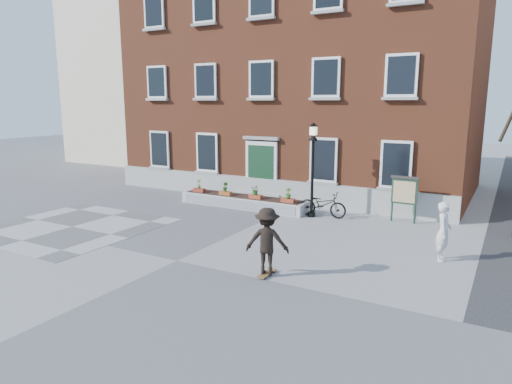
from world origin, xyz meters
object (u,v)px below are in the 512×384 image
Objects in this scene: bystander at (444,231)px; lamp_post at (313,157)px; notice_board at (404,191)px; skateboarder at (267,241)px; bicycle at (323,204)px.

lamp_post is at bearing 59.55° from bystander.
skateboarder is (-2.03, -7.76, -0.26)m from notice_board.
notice_board reaches higher than bicycle.
notice_board is at bearing 75.35° from skateboarder.
bicycle is 6.11m from bystander.
lamp_post reaches higher than skateboarder.
lamp_post is (-5.56, 3.03, 1.63)m from bystander.
skateboarder is at bearing -104.65° from notice_board.
bicycle is 1.09× the size of notice_board.
bicycle is 1.05× the size of skateboarder.
notice_board reaches higher than bystander.
lamp_post reaches higher than bicycle.
notice_board is (-2.02, 4.01, 0.36)m from bystander.
lamp_post is at bearing 102.62° from skateboarder.
bicycle is 7.12m from skateboarder.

